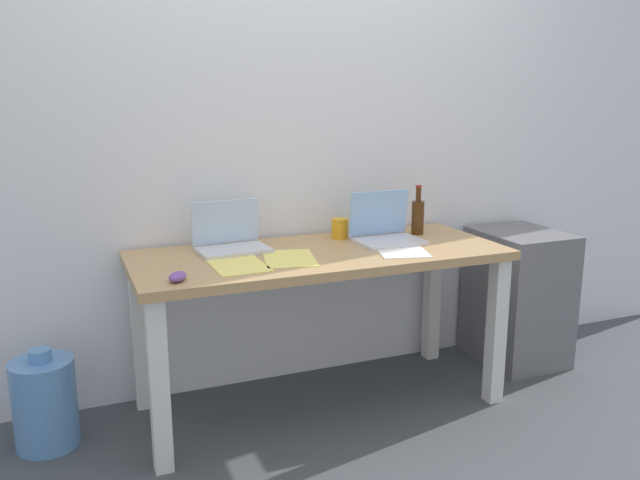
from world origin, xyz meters
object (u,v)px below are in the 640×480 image
coffee_mug (340,228)px  computer_mouse (178,276)px  laptop_right (386,231)px  desk (320,274)px  laptop_left (231,240)px  water_cooler_jug (45,403)px  beer_bottle (418,216)px  filing_cabinet (518,296)px

coffee_mug → computer_mouse: bearing=-153.1°
laptop_right → coffee_mug: laptop_right is taller
desk → laptop_left: (-0.36, 0.16, 0.15)m
water_cooler_jug → beer_bottle: bearing=1.8°
desk → coffee_mug: 0.31m
desk → beer_bottle: (0.58, 0.14, 0.20)m
filing_cabinet → water_cooler_jug: bearing=-180.0°
coffee_mug → water_cooler_jug: (-1.36, -0.12, -0.59)m
desk → water_cooler_jug: desk is taller
desk → computer_mouse: (-0.67, -0.23, 0.12)m
beer_bottle → filing_cabinet: bearing=-5.3°
laptop_left → water_cooler_jug: laptop_left is taller
laptop_right → water_cooler_jug: (-1.52, 0.04, -0.60)m
desk → laptop_right: bearing=7.9°
desk → filing_cabinet: desk is taller
desk → laptop_right: size_ratio=5.39×
desk → computer_mouse: size_ratio=16.46×
beer_bottle → water_cooler_jug: (-1.75, -0.06, -0.64)m
beer_bottle → water_cooler_jug: size_ratio=0.58×
beer_bottle → filing_cabinet: beer_bottle is taller
laptop_left → beer_bottle: size_ratio=1.33×
beer_bottle → computer_mouse: bearing=-163.4°
laptop_right → filing_cabinet: 0.93m
coffee_mug → laptop_left: bearing=-175.2°
laptop_left → coffee_mug: size_ratio=3.39×
beer_bottle → computer_mouse: 1.30m
water_cooler_jug → coffee_mug: bearing=4.9°
desk → filing_cabinet: (1.18, 0.09, -0.27)m
desk → laptop_right: laptop_right is taller
coffee_mug → water_cooler_jug: size_ratio=0.23×
filing_cabinet → beer_bottle: bearing=174.7°
laptop_right → coffee_mug: 0.23m
beer_bottle → filing_cabinet: (0.60, -0.06, -0.47)m
desk → filing_cabinet: 1.21m
desk → water_cooler_jug: 1.26m
water_cooler_jug → laptop_left: bearing=4.9°
laptop_left → filing_cabinet: (1.54, -0.07, -0.43)m
laptop_right → beer_bottle: (0.23, 0.09, 0.04)m
laptop_left → laptop_right: 0.72m
water_cooler_jug → desk: bearing=-4.3°
desk → laptop_right: 0.39m
computer_mouse → water_cooler_jug: (-0.51, 0.32, -0.56)m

